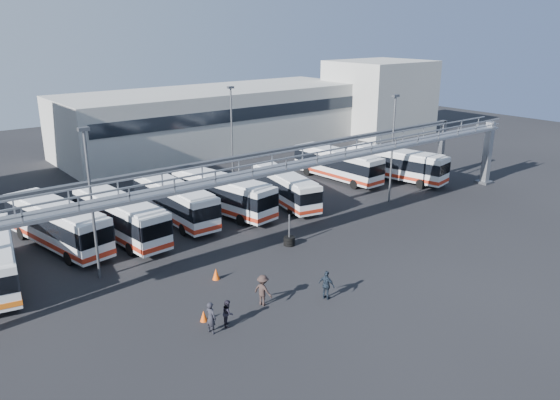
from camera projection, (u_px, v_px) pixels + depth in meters
ground at (353, 256)px, 40.17m from camera, size 140.00×140.00×0.00m
gantry at (302, 168)px, 42.87m from camera, size 51.40×5.15×7.10m
warehouse at (217, 119)px, 74.43m from camera, size 42.00×14.00×8.00m
building_right at (379, 97)px, 84.77m from camera, size 14.00×12.00×11.00m
light_pole_left at (91, 197)px, 34.98m from camera, size 0.70×0.35×10.21m
light_pole_mid at (393, 143)px, 50.71m from camera, size 0.70×0.35×10.21m
light_pole_back at (232, 130)px, 57.22m from camera, size 0.70×0.35×10.21m
bus_1 at (57, 223)px, 41.20m from camera, size 4.78×11.84×3.51m
bus_2 at (120, 216)px, 42.87m from camera, size 3.63×11.42×3.41m
bus_3 at (175, 200)px, 46.80m from camera, size 2.59×11.05×3.36m
bus_4 at (223, 193)px, 48.76m from camera, size 4.48×11.53×3.42m
bus_5 at (285, 187)px, 51.23m from camera, size 4.27×10.34×3.06m
bus_7 at (337, 164)px, 59.18m from camera, size 3.09×11.18×3.36m
bus_8 at (396, 164)px, 59.10m from camera, size 4.81×11.42×3.38m
pedestrian_a at (211, 318)px, 29.88m from camera, size 0.60×0.77×1.88m
pedestrian_b at (228, 313)px, 30.70m from camera, size 0.92×0.96×1.56m
pedestrian_c at (263, 290)px, 32.88m from camera, size 1.04×1.42×1.96m
pedestrian_d at (327, 285)px, 33.61m from camera, size 0.76×1.18×1.87m
cone_left at (204, 316)px, 31.26m from camera, size 0.55×0.55×0.67m
cone_right at (216, 274)px, 36.38m from camera, size 0.60×0.60×0.78m
tire_stack at (289, 240)px, 41.99m from camera, size 0.88×0.88×2.51m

